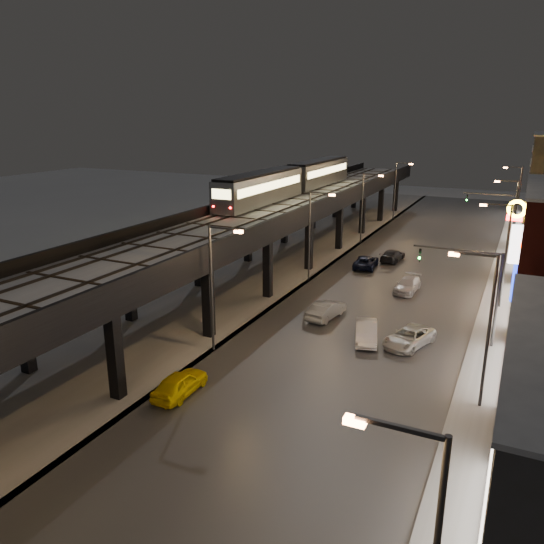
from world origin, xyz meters
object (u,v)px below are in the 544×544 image
at_px(car_onc_silver, 366,332).
at_px(car_onc_dark, 409,338).
at_px(car_mid_silver, 366,262).
at_px(car_taxi, 180,384).
at_px(car_near_white, 326,310).
at_px(sign_citgo, 528,270).
at_px(car_onc_white, 407,285).
at_px(car_mid_dark, 392,256).
at_px(subway_train, 293,179).

relative_size(car_onc_silver, car_onc_dark, 0.92).
bearing_deg(car_mid_silver, car_taxi, 80.11).
distance_m(car_taxi, car_near_white, 15.76).
distance_m(car_near_white, sign_citgo, 17.22).
bearing_deg(car_onc_white, car_near_white, -112.95).
bearing_deg(car_mid_silver, sign_citgo, 118.33).
height_order(car_mid_dark, car_onc_dark, car_mid_dark).
height_order(car_near_white, car_onc_silver, car_near_white).
height_order(car_taxi, car_mid_dark, car_taxi).
height_order(car_mid_silver, car_onc_white, car_mid_silver).
bearing_deg(subway_train, car_taxi, -76.27).
height_order(subway_train, car_onc_white, subway_train).
xyz_separation_m(car_near_white, car_mid_silver, (-1.23, 15.91, -0.06)).
bearing_deg(car_onc_dark, car_mid_dark, 124.17).
bearing_deg(car_onc_dark, subway_train, 146.47).
relative_size(car_mid_silver, sign_citgo, 0.46).
bearing_deg(car_onc_dark, car_taxi, -112.08).
relative_size(subway_train, car_onc_dark, 7.42).
bearing_deg(car_onc_white, sign_citgo, -57.87).
height_order(subway_train, car_near_white, subway_train).
relative_size(subway_train, car_mid_dark, 7.67).
relative_size(car_onc_silver, sign_citgo, 0.42).
bearing_deg(car_onc_silver, car_onc_white, 72.30).
distance_m(subway_train, car_onc_dark, 33.22).
xyz_separation_m(car_near_white, car_onc_dark, (7.22, -2.54, -0.07)).
bearing_deg(car_onc_dark, car_onc_silver, -152.83).
height_order(subway_train, car_mid_dark, subway_train).
bearing_deg(car_near_white, car_onc_dark, 168.68).
distance_m(car_taxi, car_onc_silver, 14.58).
bearing_deg(car_onc_silver, car_taxi, -138.52).
xyz_separation_m(subway_train, car_onc_white, (17.42, -13.08, -7.66)).
bearing_deg(car_onc_silver, car_onc_dark, -7.09).
xyz_separation_m(car_onc_silver, sign_citgo, (9.90, -3.87, 7.08)).
xyz_separation_m(subway_train, sign_citgo, (27.00, -29.67, -0.51)).
xyz_separation_m(car_onc_dark, sign_citgo, (6.90, -4.35, 7.14)).
bearing_deg(car_onc_silver, car_near_white, 128.11).
bearing_deg(car_onc_silver, subway_train, 107.29).
bearing_deg(car_taxi, car_mid_silver, -95.10).
bearing_deg(subway_train, car_onc_silver, -56.46).
bearing_deg(car_near_white, subway_train, -52.43).
relative_size(car_near_white, car_mid_silver, 0.92).
bearing_deg(car_onc_dark, car_onc_white, 120.36).
bearing_deg(car_onc_silver, sign_citgo, -37.59).
bearing_deg(subway_train, car_near_white, -60.50).
xyz_separation_m(car_onc_silver, car_onc_dark, (3.00, 0.48, -0.06)).
xyz_separation_m(subway_train, car_mid_silver, (11.66, -6.86, -7.64)).
bearing_deg(sign_citgo, car_near_white, 153.98).
bearing_deg(sign_citgo, subway_train, 132.30).
xyz_separation_m(car_mid_silver, car_mid_dark, (1.95, 3.98, 0.00)).
height_order(car_mid_silver, car_onc_silver, car_onc_silver).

